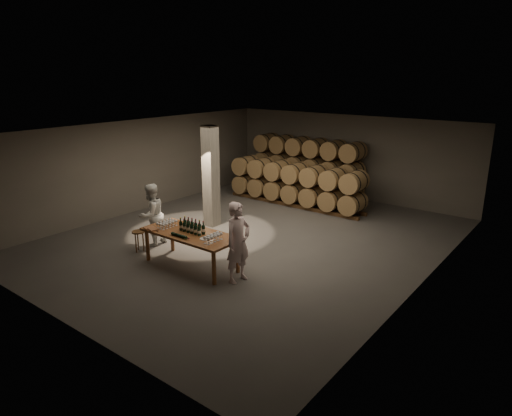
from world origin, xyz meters
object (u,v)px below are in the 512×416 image
Objects in this scene: tasting_table at (191,237)px; person_woman at (151,215)px; plate at (205,239)px; person_man at (238,242)px; notebook_near at (153,229)px; bottle_cluster at (192,228)px; stool at (139,235)px.

tasting_table is 1.45× the size of person_woman.
plate is 2.60m from person_woman.
notebook_near is at bearing 109.01° from person_man.
bottle_cluster reaches higher than notebook_near.
notebook_near is (-1.52, -0.33, 0.01)m from plate.
person_woman is at bearing 92.05° from person_man.
notebook_near is 1.31m from person_woman.
notebook_near reaches higher than plate.
plate reaches higher than tasting_table.
person_man reaches higher than notebook_near.
notebook_near is 0.13× the size of person_man.
plate is at bearing 74.26° from person_woman.
person_man is at bearing 27.87° from notebook_near.
person_woman reaches higher than stool.
notebook_near is 2.45m from person_man.
person_man is at bearing 79.95° from person_woman.
bottle_cluster is at bearing 7.16° from stool.
plate is 1.55m from notebook_near.
person_man reaches higher than person_woman.
bottle_cluster is 1.99m from person_woman.
bottle_cluster is 2.80× the size of plate.
stool is at bearing 101.58° from person_man.
stool is (-0.94, 0.24, -0.43)m from notebook_near.
plate is (0.60, -0.10, 0.11)m from tasting_table.
plate is 1.03× the size of notebook_near.
notebook_near is 0.14× the size of person_woman.
bottle_cluster is 1.48m from person_man.
stool is 0.33× the size of person_woman.
stool is 3.39m from person_man.
stool is (-2.46, -0.08, -0.43)m from plate.
bottle_cluster is 1.05m from notebook_near.
tasting_table is at bearing 170.87° from plate.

